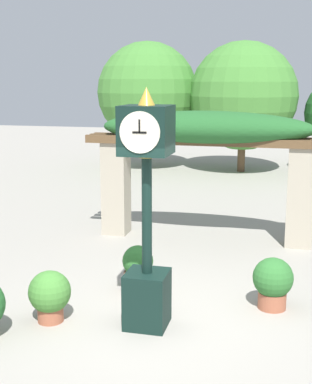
% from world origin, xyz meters
% --- Properties ---
extents(ground_plane, '(60.00, 60.00, 0.00)m').
position_xyz_m(ground_plane, '(0.00, 0.00, 0.00)').
color(ground_plane, gray).
extents(pedestal_clock, '(0.63, 0.68, 3.23)m').
position_xyz_m(pedestal_clock, '(-0.11, -0.13, 1.60)').
color(pedestal_clock, black).
rests_on(pedestal_clock, ground).
extents(pergola, '(5.02, 1.13, 2.71)m').
position_xyz_m(pergola, '(0.00, 4.15, 2.04)').
color(pergola, '#A89E89').
rests_on(pergola, ground).
extents(potted_plant_near_left, '(0.60, 0.60, 0.77)m').
position_xyz_m(potted_plant_near_left, '(1.54, 0.87, 0.42)').
color(potted_plant_near_left, '#9E563D').
rests_on(potted_plant_near_left, ground).
extents(potted_plant_near_right, '(0.49, 0.49, 0.76)m').
position_xyz_m(potted_plant_near_right, '(-0.56, 1.00, 0.39)').
color(potted_plant_near_right, brown).
rests_on(potted_plant_near_right, ground).
extents(potted_plant_far_right, '(0.59, 0.59, 0.73)m').
position_xyz_m(potted_plant_far_right, '(-1.46, -0.33, 0.40)').
color(potted_plant_far_right, '#9E563D').
rests_on(potted_plant_far_right, ground).
extents(tree_line, '(10.25, 3.92, 4.77)m').
position_xyz_m(tree_line, '(-1.02, 13.13, 2.73)').
color(tree_line, brown).
rests_on(tree_line, ground).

